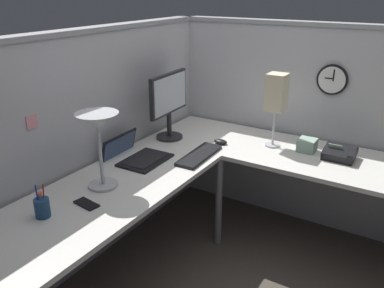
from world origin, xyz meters
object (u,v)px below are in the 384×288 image
keyboard (199,155)px  computer_mouse (220,142)px  laptop (134,155)px  desk_lamp_dome (98,127)px  desk_lamp_paper (276,95)px  pen_cup (42,207)px  monitor (169,101)px  wall_clock (332,80)px  cell_phone (87,204)px  office_phone (340,154)px  tissue_box (307,145)px

keyboard → computer_mouse: (0.29, -0.01, 0.01)m
laptop → desk_lamp_dome: size_ratio=0.88×
desk_lamp_paper → pen_cup: bearing=157.2°
monitor → wall_clock: wall_clock is taller
desk_lamp_dome → desk_lamp_paper: size_ratio=0.84×
laptop → cell_phone: laptop is taller
keyboard → office_phone: size_ratio=2.10×
pen_cup → wall_clock: wall_clock is taller
laptop → desk_lamp_paper: 1.07m
cell_phone → desk_lamp_paper: desk_lamp_paper is taller
computer_mouse → pen_cup: 1.39m
laptop → cell_phone: (-0.61, -0.18, -0.02)m
computer_mouse → office_phone: (0.18, -0.82, 0.02)m
tissue_box → wall_clock: 0.51m
monitor → laptop: monitor is taller
cell_phone → tissue_box: tissue_box is taller
desk_lamp_paper → tissue_box: 0.42m
computer_mouse → cell_phone: bearing=170.4°
cell_phone → wall_clock: wall_clock is taller
computer_mouse → office_phone: bearing=-77.9°
computer_mouse → desk_lamp_paper: (0.16, -0.34, 0.37)m
office_phone → wall_clock: size_ratio=0.93×
computer_mouse → tissue_box: bearing=-71.5°
laptop → office_phone: size_ratio=1.90×
monitor → desk_lamp_dome: 0.87m
monitor → desk_lamp_paper: desk_lamp_paper is taller
desk_lamp_dome → wall_clock: wall_clock is taller
monitor → cell_phone: 1.12m
desk_lamp_paper → monitor: bearing=109.6°
desk_lamp_paper → wall_clock: wall_clock is taller
monitor → wall_clock: bearing=-60.5°
cell_phone → pen_cup: bearing=160.8°
wall_clock → desk_lamp_dome: bearing=147.8°
monitor → tissue_box: size_ratio=4.17×
monitor → laptop: (-0.45, -0.01, -0.27)m
desk_lamp_dome → desk_lamp_paper: (1.12, -0.61, 0.02)m
monitor → desk_lamp_dome: monitor is taller
desk_lamp_paper → wall_clock: (0.32, -0.29, 0.08)m
pen_cup → office_phone: 1.89m
monitor → office_phone: (0.27, -1.20, -0.26)m
wall_clock → tissue_box: bearing=169.8°
laptop → tissue_box: 1.21m
desk_lamp_paper → tissue_box: bearing=-82.7°
monitor → tissue_box: 1.04m
laptop → keyboard: laptop is taller
cell_phone → laptop: bearing=23.9°
desk_lamp_paper → keyboard: bearing=142.2°
keyboard → pen_cup: pen_cup is taller
pen_cup → office_phone: size_ratio=0.88×
monitor → wall_clock: 1.19m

